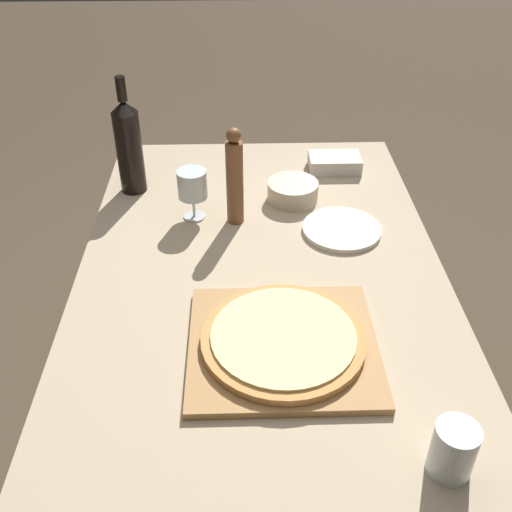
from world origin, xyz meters
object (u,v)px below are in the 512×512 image
(small_bowl, at_px, (293,191))
(wine_bottle, at_px, (129,146))
(wine_glass, at_px, (192,185))
(pizza, at_px, (283,338))
(pepper_mill, at_px, (235,178))

(small_bowl, bearing_deg, wine_bottle, 171.19)
(small_bowl, bearing_deg, wine_glass, -162.62)
(wine_bottle, height_order, small_bowl, wine_bottle)
(wine_glass, xyz_separation_m, small_bowl, (0.28, 0.09, -0.07))
(pizza, bearing_deg, wine_bottle, 120.46)
(pepper_mill, height_order, wine_glass, pepper_mill)
(wine_glass, bearing_deg, pepper_mill, -10.43)
(pepper_mill, bearing_deg, pizza, -78.89)
(wine_bottle, distance_m, pepper_mill, 0.36)
(pizza, height_order, wine_glass, wine_glass)
(pizza, relative_size, small_bowl, 2.34)
(pizza, distance_m, pepper_mill, 0.53)
(pizza, distance_m, wine_glass, 0.57)
(pizza, xyz_separation_m, wine_glass, (-0.22, 0.53, 0.07))
(pepper_mill, bearing_deg, wine_glass, 169.57)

